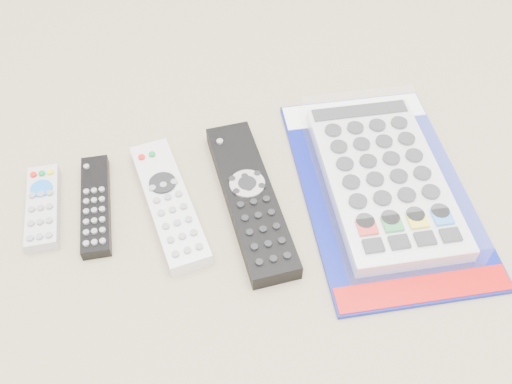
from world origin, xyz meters
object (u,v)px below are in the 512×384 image
object	(u,v)px
remote_large_black	(250,198)
jumbo_remote_packaged	(384,177)
remote_small_grey	(43,207)
remote_silver_dvd	(169,203)
remote_slim_black	(96,205)

from	to	relation	value
remote_large_black	jumbo_remote_packaged	size ratio (longest dim) A/B	0.68
remote_small_grey	remote_silver_dvd	bearing A→B (deg)	-9.97
remote_small_grey	remote_slim_black	xyz separation A→B (m)	(0.06, -0.01, -0.00)
remote_small_grey	remote_silver_dvd	world-z (taller)	remote_silver_dvd
remote_small_grey	remote_slim_black	bearing A→B (deg)	-8.73
jumbo_remote_packaged	remote_large_black	bearing A→B (deg)	-179.72
remote_large_black	jumbo_remote_packaged	distance (m)	0.18
remote_silver_dvd	remote_large_black	size ratio (longest dim) A/B	0.83
remote_small_grey	remote_slim_black	world-z (taller)	remote_small_grey
remote_slim_black	remote_silver_dvd	world-z (taller)	remote_silver_dvd
remote_slim_black	remote_silver_dvd	size ratio (longest dim) A/B	0.76
remote_silver_dvd	remote_small_grey	bearing A→B (deg)	160.80
remote_small_grey	remote_large_black	xyz separation A→B (m)	(0.25, -0.06, 0.00)
remote_small_grey	remote_large_black	size ratio (longest dim) A/B	0.52
remote_silver_dvd	remote_large_black	xyz separation A→B (m)	(0.10, -0.02, 0.00)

